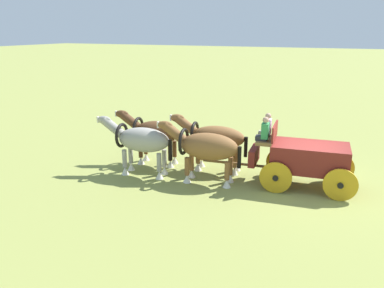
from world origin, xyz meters
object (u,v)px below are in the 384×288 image
at_px(draft_horse_lead_near, 141,141).
at_px(draft_horse_rear_off, 214,138).
at_px(show_wagon, 304,157).
at_px(draft_horse_lead_off, 154,133).
at_px(draft_horse_rear_near, 205,147).

bearing_deg(draft_horse_lead_near, draft_horse_rear_off, -147.00).
relative_size(show_wagon, draft_horse_lead_off, 1.89).
height_order(show_wagon, draft_horse_lead_off, show_wagon).
bearing_deg(show_wagon, draft_horse_lead_off, 0.25).
bearing_deg(draft_horse_lead_near, show_wagon, -167.54).
relative_size(draft_horse_rear_off, draft_horse_lead_near, 1.02).
xyz_separation_m(draft_horse_lead_near, draft_horse_lead_off, (0.15, -1.29, -0.02)).
bearing_deg(draft_horse_rear_near, show_wagon, -163.03).
height_order(show_wagon, draft_horse_rear_off, show_wagon).
relative_size(draft_horse_rear_near, draft_horse_lead_off, 1.08).
bearing_deg(show_wagon, draft_horse_lead_near, 12.46).
bearing_deg(draft_horse_rear_off, show_wagon, 175.78).
xyz_separation_m(draft_horse_rear_near, draft_horse_lead_near, (2.59, 0.29, 0.01)).
relative_size(draft_horse_rear_off, draft_horse_lead_off, 1.08).
distance_m(show_wagon, draft_horse_lead_near, 6.11).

